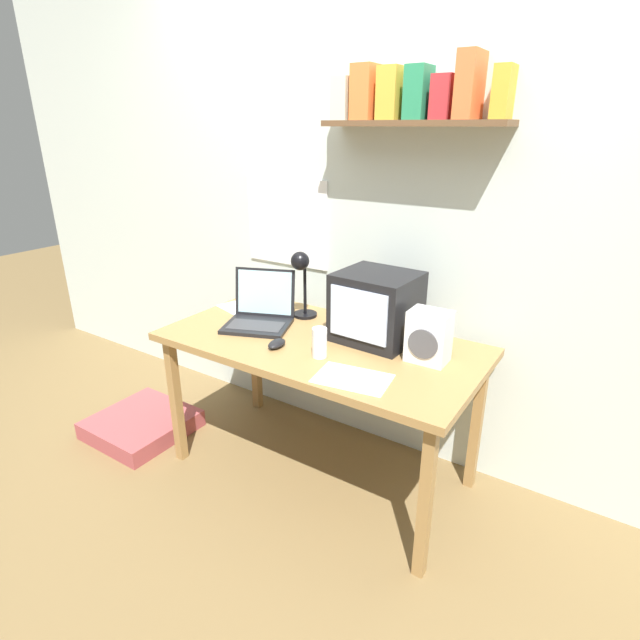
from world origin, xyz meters
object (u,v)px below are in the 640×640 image
space_heater (429,336)px  printed_handout (353,378)px  crt_monitor (376,307)px  desk_lamp (302,275)px  laptop (260,311)px  juice_glass (320,344)px  floor_cushion (142,424)px  open_notebook (243,307)px  corner_desk (320,353)px  computer_mouse (277,344)px

space_heater → printed_handout: size_ratio=0.70×
crt_monitor → desk_lamp: (-0.43, 0.03, 0.07)m
laptop → juice_glass: bearing=-40.8°
floor_cushion → open_notebook: bearing=43.0°
space_heater → open_notebook: size_ratio=0.79×
crt_monitor → juice_glass: 0.33m
crt_monitor → open_notebook: size_ratio=1.28×
corner_desk → printed_handout: size_ratio=4.65×
crt_monitor → juice_glass: (-0.11, -0.30, -0.10)m
printed_handout → floor_cushion: bearing=-178.6°
crt_monitor → laptop: (-0.56, -0.14, -0.09)m
computer_mouse → corner_desk: bearing=53.9°
crt_monitor → floor_cushion: size_ratio=0.71×
computer_mouse → printed_handout: (0.43, -0.07, -0.01)m
open_notebook → floor_cushion: 0.90m
laptop → floor_cushion: (-0.67, -0.29, -0.73)m
juice_glass → laptop: bearing=160.5°
corner_desk → crt_monitor: crt_monitor is taller
laptop → juice_glass: (0.45, -0.16, -0.01)m
juice_glass → space_heater: space_heater is taller
printed_handout → desk_lamp: bearing=141.7°
desk_lamp → space_heater: bearing=-20.0°
computer_mouse → open_notebook: bearing=146.6°
juice_glass → computer_mouse: bearing=-173.8°
corner_desk → computer_mouse: size_ratio=13.28×
laptop → floor_cushion: bearing=-178.1°
corner_desk → crt_monitor: bearing=37.6°
corner_desk → floor_cushion: bearing=-165.3°
crt_monitor → computer_mouse: size_ratio=3.23×
printed_handout → floor_cushion: printed_handout is taller
juice_glass → floor_cushion: juice_glass is taller
corner_desk → space_heater: (0.48, 0.07, 0.17)m
computer_mouse → printed_handout: computer_mouse is taller
open_notebook → printed_handout: bearing=-23.1°
corner_desk → printed_handout: 0.39m
laptop → open_notebook: laptop is taller
laptop → computer_mouse: size_ratio=3.54×
desk_lamp → open_notebook: desk_lamp is taller
printed_handout → computer_mouse: bearing=170.1°
laptop → floor_cushion: 1.03m
laptop → desk_lamp: size_ratio=1.11×
open_notebook → floor_cushion: open_notebook is taller
juice_glass → crt_monitor: bearing=69.7°
computer_mouse → juice_glass: bearing=6.2°
corner_desk → juice_glass: juice_glass is taller
juice_glass → open_notebook: size_ratio=0.46×
space_heater → floor_cushion: space_heater is taller
desk_lamp → computer_mouse: 0.42m
laptop → computer_mouse: (0.24, -0.18, -0.05)m
crt_monitor → printed_handout: size_ratio=1.13×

